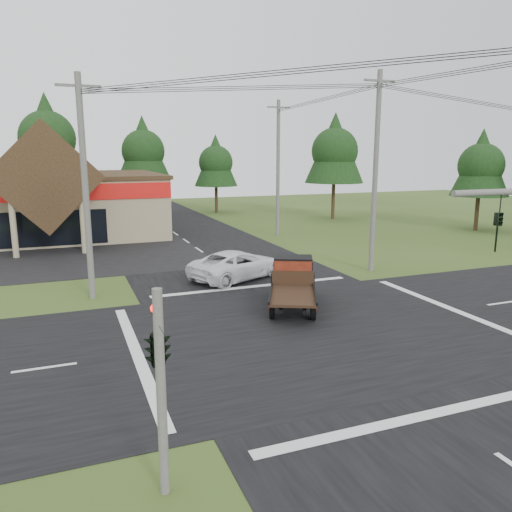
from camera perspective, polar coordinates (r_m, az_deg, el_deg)
name	(u,v)px	position (r m, az deg, el deg)	size (l,w,h in m)	color
ground	(315,330)	(20.27, 6.79, -8.40)	(120.00, 120.00, 0.00)	#374C1B
road_ns	(315,330)	(20.27, 6.79, -8.38)	(12.00, 120.00, 0.02)	black
road_ew	(315,330)	(20.27, 6.79, -8.37)	(120.00, 12.00, 0.02)	black
traffic_signal_corner	(157,329)	(10.15, -11.25, -8.19)	(0.53, 2.48, 4.40)	#595651
utility_pole_nw	(85,187)	(24.82, -18.94, 7.49)	(2.00, 0.30, 10.50)	#595651
utility_pole_ne	(375,171)	(30.08, 13.49, 9.38)	(2.00, 0.30, 11.50)	#595651
utility_pole_n	(278,168)	(42.36, 2.53, 10.06)	(2.00, 0.30, 11.20)	#595651
tree_row_c	(47,136)	(57.78, -22.77, 12.58)	(7.28, 7.28, 13.13)	#332316
tree_row_d	(143,149)	(59.45, -12.78, 11.83)	(6.16, 6.16, 11.11)	#332316
tree_row_e	(216,161)	(59.27, -4.62, 10.78)	(5.04, 5.04, 9.09)	#332316
tree_side_ne	(335,149)	(54.02, 8.99, 12.02)	(6.16, 6.16, 11.11)	#332316
tree_side_e_near	(481,163)	(49.38, 24.34, 9.62)	(5.04, 5.04, 9.09)	#332316
antique_flatbed_truck	(293,285)	(22.62, 4.23, -3.28)	(2.02, 5.29, 2.21)	#5D150D
white_pickup	(237,265)	(27.93, -2.15, -1.00)	(2.67, 5.79, 1.61)	white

